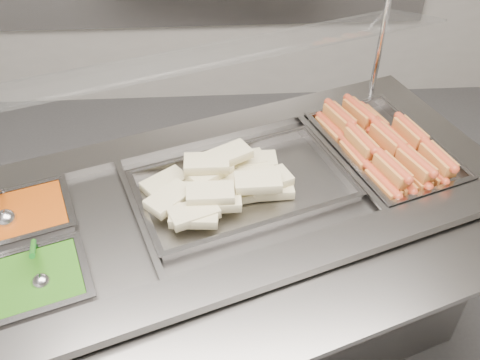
{
  "coord_description": "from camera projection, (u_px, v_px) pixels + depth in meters",
  "views": [
    {
      "loc": [
        0.02,
        -1.06,
        2.2
      ],
      "look_at": [
        0.11,
        0.36,
        0.97
      ],
      "focal_mm": 40.0,
      "sensor_mm": 36.0,
      "label": 1
    }
  ],
  "objects": [
    {
      "name": "tortilla_wraps",
      "position": [
        223.0,
        184.0,
        1.87
      ],
      "size": [
        0.55,
        0.43,
        0.1
      ],
      "color": "tan",
      "rests_on": "pan_wraps"
    },
    {
      "name": "pan_hotdogs",
      "position": [
        383.0,
        154.0,
        2.1
      ],
      "size": [
        0.53,
        0.67,
        0.11
      ],
      "color": "gray",
      "rests_on": "steam_counter"
    },
    {
      "name": "ladle",
      "position": [
        6.0,
        218.0,
        1.75
      ],
      "size": [
        0.1,
        0.19,
        0.16
      ],
      "color": "silver",
      "rests_on": "pan_beans"
    },
    {
      "name": "tray_rail",
      "position": [
        296.0,
        318.0,
        1.53
      ],
      "size": [
        1.88,
        0.97,
        0.05
      ],
      "color": "gray",
      "rests_on": "steam_counter"
    },
    {
      "name": "hotdogs_in_buns",
      "position": [
        381.0,
        146.0,
        2.05
      ],
      "size": [
        0.44,
        0.59,
        0.12
      ],
      "color": "#AE6524",
      "rests_on": "pan_hotdogs"
    },
    {
      "name": "pan_peas",
      "position": [
        33.0,
        290.0,
        1.59
      ],
      "size": [
        0.38,
        0.34,
        0.11
      ],
      "color": "gray",
      "rests_on": "steam_counter"
    },
    {
      "name": "steam_counter",
      "position": [
        228.0,
        276.0,
        2.19
      ],
      "size": [
        2.17,
        1.49,
        0.95
      ],
      "color": "slate",
      "rests_on": "ground"
    },
    {
      "name": "sneeze_guard",
      "position": [
        199.0,
        61.0,
        1.78
      ],
      "size": [
        1.75,
        0.87,
        0.47
      ],
      "color": "silver",
      "rests_on": "steam_counter"
    },
    {
      "name": "serving_spoon",
      "position": [
        40.0,
        276.0,
        1.57
      ],
      "size": [
        0.09,
        0.19,
        0.14
      ],
      "color": "silver",
      "rests_on": "pan_peas"
    },
    {
      "name": "pan_beans",
      "position": [
        23.0,
        222.0,
        1.81
      ],
      "size": [
        0.38,
        0.34,
        0.11
      ],
      "color": "gray",
      "rests_on": "steam_counter"
    },
    {
      "name": "pan_wraps",
      "position": [
        243.0,
        190.0,
        1.91
      ],
      "size": [
        0.82,
        0.64,
        0.07
      ],
      "color": "gray",
      "rests_on": "steam_counter"
    }
  ]
}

